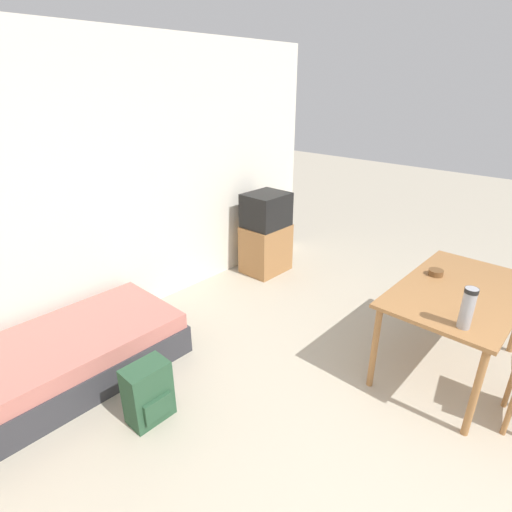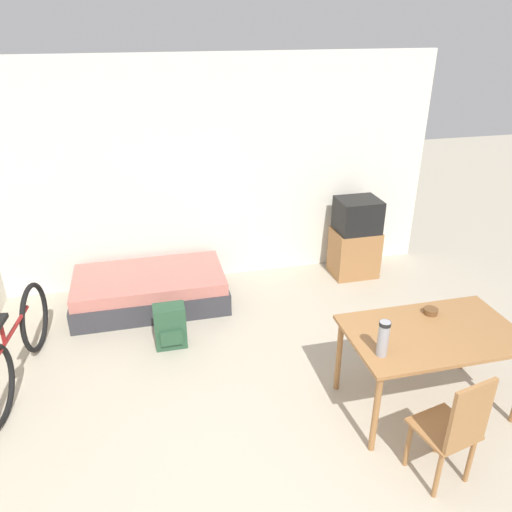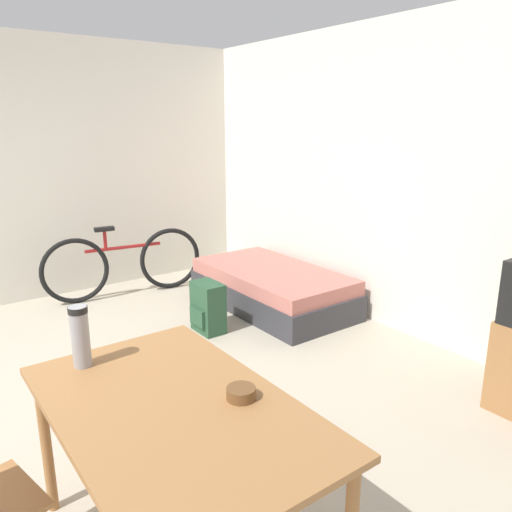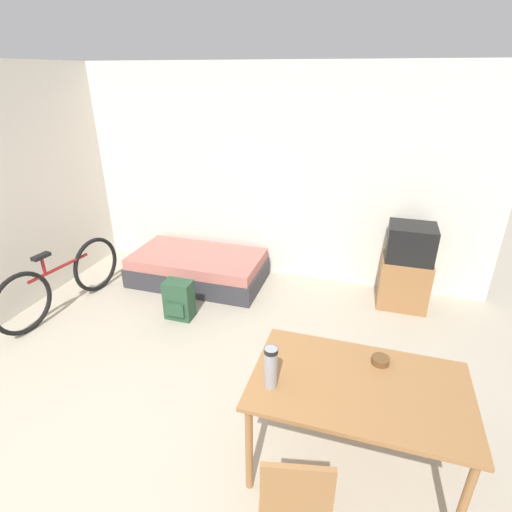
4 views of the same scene
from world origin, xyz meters
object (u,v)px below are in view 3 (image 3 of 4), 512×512
dining_table (174,423)px  thermos_flask (80,334)px  daybed (272,288)px  backpack (208,308)px  bicycle (124,264)px  mate_bowl (241,393)px

dining_table → thermos_flask: (-0.55, -0.18, 0.24)m
daybed → backpack: backpack is taller
bicycle → backpack: 1.40m
daybed → backpack: bearing=-79.5°
dining_table → backpack: 2.49m
bicycle → dining_table: bearing=-18.7°
dining_table → backpack: dining_table is taller
daybed → bicycle: (-1.22, -1.08, 0.16)m
thermos_flask → backpack: 2.25m
bicycle → mate_bowl: mate_bowl is taller
daybed → mate_bowl: bearing=-40.7°
thermos_flask → backpack: size_ratio=0.63×
bicycle → thermos_flask: bearing=-25.0°
daybed → backpack: 0.88m
mate_bowl → backpack: bearing=152.4°
daybed → thermos_flask: bearing=-55.7°
dining_table → mate_bowl: size_ratio=11.54×
backpack → daybed: bearing=100.5°
daybed → mate_bowl: size_ratio=14.37×
daybed → mate_bowl: mate_bowl is taller
bicycle → thermos_flask: thermos_flask is taller
bicycle → thermos_flask: (2.86, -1.33, 0.56)m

